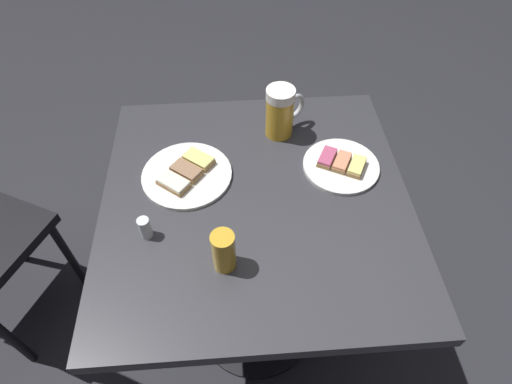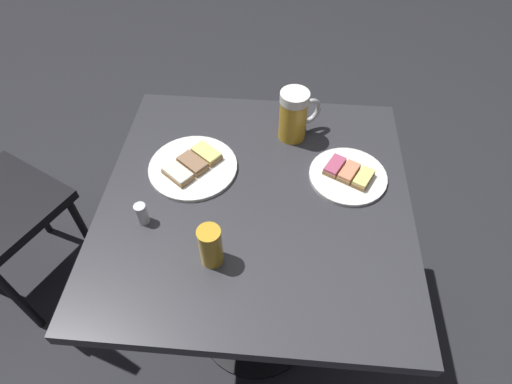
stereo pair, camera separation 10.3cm
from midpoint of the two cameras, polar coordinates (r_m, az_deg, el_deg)
name	(u,v)px [view 2 (the right image)]	position (r m, az deg, el deg)	size (l,w,h in m)	color
ground_plane	(256,320)	(1.70, 1.81, -17.12)	(6.00, 6.00, 0.00)	#28282D
cafe_table	(256,233)	(1.18, 2.52, -5.72)	(0.78, 0.77, 0.76)	black
plate_near	(193,166)	(1.11, -5.97, 3.36)	(0.23, 0.23, 0.03)	white
plate_far	(348,175)	(1.12, 14.99, 2.10)	(0.20, 0.20, 0.03)	white
beer_mug	(295,115)	(1.17, 7.85, 10.21)	(0.10, 0.12, 0.15)	gold
beer_glass_small	(211,246)	(0.90, -2.93, -7.54)	(0.05, 0.05, 0.11)	gold
salt_shaker	(142,214)	(1.00, -12.45, -3.07)	(0.03, 0.03, 0.06)	silver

